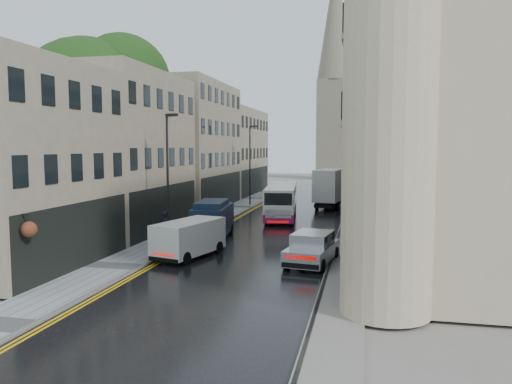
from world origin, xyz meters
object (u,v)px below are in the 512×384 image
at_px(tree_near, 88,133).
at_px(silver_hatchback, 286,252).
at_px(white_lorry, 317,189).
at_px(tree_far, 166,144).
at_px(white_van, 157,242).
at_px(lamp_post_near, 168,180).
at_px(lamp_post_far, 250,166).
at_px(navy_van, 193,222).
at_px(pedestrian, 165,227).
at_px(cream_bus, 266,205).

bearing_deg(tree_near, silver_hatchback, -26.72).
height_order(white_lorry, silver_hatchback, white_lorry).
xyz_separation_m(tree_far, white_van, (7.90, -20.39, -5.19)).
relative_size(lamp_post_near, lamp_post_far, 0.98).
height_order(tree_far, navy_van, tree_far).
height_order(tree_far, silver_hatchback, tree_far).
distance_m(pedestrian, lamp_post_near, 2.90).
relative_size(white_van, lamp_post_far, 0.57).
bearing_deg(pedestrian, lamp_post_near, -174.13).
bearing_deg(lamp_post_near, lamp_post_far, 108.13).
height_order(tree_near, white_van, tree_near).
relative_size(cream_bus, navy_van, 2.02).
xyz_separation_m(tree_far, cream_bus, (10.87, -6.04, -4.83)).
xyz_separation_m(white_lorry, white_van, (-6.08, -23.63, -0.88)).
relative_size(tree_far, pedestrian, 6.23).
distance_m(cream_bus, silver_hatchback, 15.04).
distance_m(tree_near, silver_hatchback, 17.90).
xyz_separation_m(tree_far, pedestrian, (6.61, -16.23, -5.11)).
relative_size(pedestrian, lamp_post_near, 0.26).
bearing_deg(lamp_post_near, white_lorry, 88.78).
bearing_deg(tree_near, pedestrian, -25.09).
bearing_deg(navy_van, silver_hatchback, -45.12).
bearing_deg(lamp_post_far, pedestrian, -104.54).
bearing_deg(navy_van, pedestrian, -143.38).
distance_m(navy_van, lamp_post_far, 19.72).
distance_m(white_lorry, pedestrian, 20.83).
relative_size(white_lorry, white_van, 1.60).
bearing_deg(white_lorry, lamp_post_far, 178.39).
relative_size(pedestrian, lamp_post_far, 0.25).
xyz_separation_m(navy_van, pedestrian, (-1.34, -1.22, -0.17)).
height_order(pedestrian, lamp_post_near, lamp_post_near).
relative_size(navy_van, lamp_post_far, 0.63).
xyz_separation_m(tree_far, navy_van, (7.94, -15.01, -4.94)).
bearing_deg(white_van, tree_near, 152.70).
bearing_deg(lamp_post_far, tree_far, -160.89).
relative_size(cream_bus, pedestrian, 5.05).
height_order(white_lorry, pedestrian, white_lorry).
bearing_deg(pedestrian, white_van, 118.10).
distance_m(tree_far, white_lorry, 14.98).
height_order(cream_bus, lamp_post_near, lamp_post_near).
distance_m(tree_far, pedestrian, 18.26).
xyz_separation_m(silver_hatchback, navy_van, (-6.79, 5.56, 0.45)).
relative_size(tree_far, white_lorry, 1.72).
bearing_deg(pedestrian, tree_far, -57.01).
height_order(pedestrian, lamp_post_far, lamp_post_far).
height_order(tree_near, navy_van, tree_near).
distance_m(white_van, lamp_post_far, 25.08).
xyz_separation_m(cream_bus, lamp_post_near, (-4.05, -10.21, 2.62)).
xyz_separation_m(silver_hatchback, pedestrian, (-8.12, 4.33, 0.27)).
distance_m(tree_far, lamp_post_far, 8.68).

